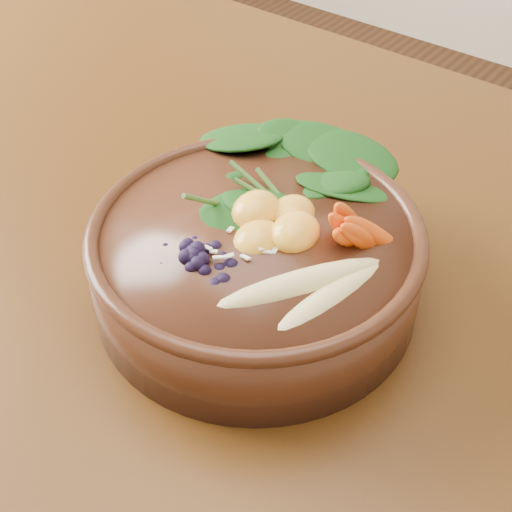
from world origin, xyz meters
The scene contains 9 objects.
ground centered at (0.00, 0.00, 0.00)m, with size 4.00×4.00×0.00m, color #381E0F.
dining_table centered at (0.00, 0.00, 0.66)m, with size 1.60×0.90×0.75m.
stoneware_bowl centered at (0.25, -0.07, 0.79)m, with size 0.30×0.30×0.08m, color #452415.
kale_heap centered at (0.22, 0.01, 0.85)m, with size 0.19×0.17×0.04m, color #164B12, non-canonical shape.
carrot_cluster centered at (0.32, -0.01, 0.87)m, with size 0.06×0.06×0.08m, color #E24711, non-canonical shape.
banana_halves centered at (0.33, -0.09, 0.84)m, with size 0.11×0.16×0.03m.
mandarin_cluster centered at (0.25, -0.05, 0.85)m, with size 0.09×0.09×0.03m, color #FFAD30, non-canonical shape.
blueberry_pile centered at (0.23, -0.13, 0.85)m, with size 0.14×0.10×0.04m, color black, non-canonical shape.
coconut_flakes centered at (0.24, -0.09, 0.83)m, with size 0.09×0.07×0.01m, color white, non-canonical shape.
Camera 1 is at (0.53, -0.44, 1.23)m, focal length 50.00 mm.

